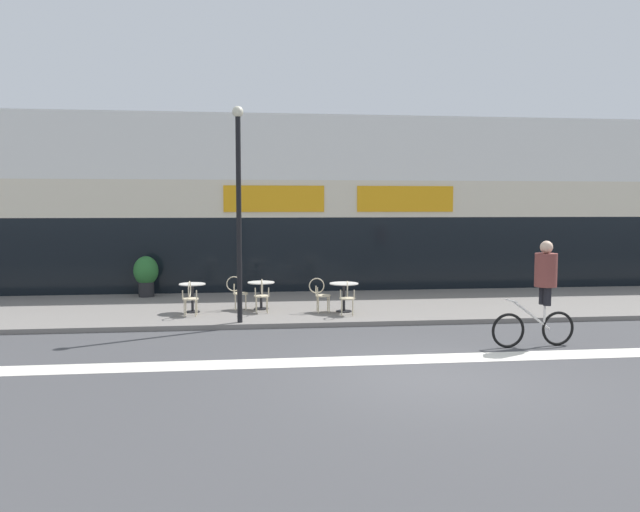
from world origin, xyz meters
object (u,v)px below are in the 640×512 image
(planter_pot, at_px, (146,274))
(cafe_chair_0_near, at_px, (190,296))
(cafe_chair_1_near, at_px, (262,293))
(cyclist_0, at_px, (542,286))
(bistro_table_2, at_px, (344,291))
(cafe_chair_1_side, at_px, (238,290))
(cafe_chair_2_near, at_px, (347,296))
(lamp_post, at_px, (239,199))
(bistro_table_0, at_px, (192,292))
(bistro_table_1, at_px, (261,290))
(cafe_chair_2_side, at_px, (320,293))

(planter_pot, bearing_deg, cafe_chair_0_near, -65.78)
(cafe_chair_1_near, xyz_separation_m, cyclist_0, (5.64, -4.00, 0.62))
(bistro_table_2, bearing_deg, cyclist_0, -48.63)
(cafe_chair_1_side, height_order, cafe_chair_2_near, same)
(cafe_chair_0_near, bearing_deg, lamp_post, -125.18)
(cafe_chair_0_near, bearing_deg, cafe_chair_1_near, -78.97)
(cafe_chair_0_near, relative_size, lamp_post, 0.18)
(cafe_chair_1_side, xyz_separation_m, lamp_post, (0.08, -1.86, 2.42))
(bistro_table_0, distance_m, planter_pot, 3.45)
(cafe_chair_2_near, xyz_separation_m, cyclist_0, (3.50, -3.34, 0.62))
(bistro_table_0, bearing_deg, bistro_table_1, 8.84)
(cafe_chair_2_side, bearing_deg, cafe_chair_1_near, 178.43)
(cafe_chair_2_side, xyz_separation_m, lamp_post, (-2.07, -1.20, 2.42))
(bistro_table_2, bearing_deg, lamp_post, -156.04)
(bistro_table_2, distance_m, lamp_post, 3.80)
(cafe_chair_2_side, height_order, lamp_post, lamp_post)
(cafe_chair_2_near, relative_size, planter_pot, 0.72)
(bistro_table_0, height_order, bistro_table_2, bistro_table_2)
(cafe_chair_0_near, xyz_separation_m, cafe_chair_1_side, (1.17, 0.90, 0.00))
(bistro_table_1, height_order, cafe_chair_0_near, cafe_chair_0_near)
(bistro_table_1, height_order, bistro_table_2, bistro_table_2)
(bistro_table_2, relative_size, cafe_chair_0_near, 0.84)
(bistro_table_0, distance_m, cyclist_0, 8.63)
(cafe_chair_0_near, relative_size, cyclist_0, 0.41)
(cafe_chair_1_near, height_order, cafe_chair_2_near, same)
(planter_pot, bearing_deg, bistro_table_1, -38.65)
(bistro_table_0, height_order, cafe_chair_2_near, cafe_chair_2_near)
(bistro_table_0, height_order, bistro_table_1, bistro_table_0)
(cafe_chair_2_near, bearing_deg, cafe_chair_1_side, 73.54)
(lamp_post, bearing_deg, cyclist_0, -24.09)
(planter_pot, height_order, cyclist_0, cyclist_0)
(bistro_table_2, relative_size, cyclist_0, 0.35)
(planter_pot, height_order, lamp_post, lamp_post)
(cafe_chair_1_side, distance_m, planter_pot, 3.94)
(cafe_chair_0_near, xyz_separation_m, lamp_post, (1.25, -0.95, 2.42))
(cafe_chair_1_near, height_order, cyclist_0, cyclist_0)
(bistro_table_1, distance_m, cafe_chair_1_side, 0.63)
(cafe_chair_2_side, bearing_deg, cafe_chair_0_near, -176.05)
(bistro_table_0, xyz_separation_m, bistro_table_1, (1.79, 0.28, -0.01))
(bistro_table_2, distance_m, cafe_chair_1_side, 2.85)
(bistro_table_1, height_order, cafe_chair_2_near, cafe_chair_2_near)
(cafe_chair_2_near, xyz_separation_m, cafe_chair_2_side, (-0.61, 0.62, 0.00))
(bistro_table_2, xyz_separation_m, cafe_chair_1_near, (-2.15, 0.03, -0.03))
(cafe_chair_1_side, relative_size, cafe_chair_2_near, 1.00)
(cafe_chair_0_near, distance_m, cyclist_0, 8.34)
(cafe_chair_1_side, relative_size, cafe_chair_2_side, 1.00)
(bistro_table_0, bearing_deg, cafe_chair_2_near, -14.36)
(cafe_chair_1_near, bearing_deg, bistro_table_0, 77.08)
(cafe_chair_1_near, bearing_deg, lamp_post, 153.89)
(bistro_table_0, xyz_separation_m, cafe_chair_2_side, (3.32, -0.38, -0.02))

